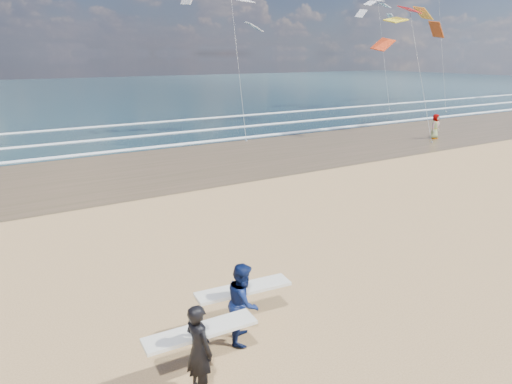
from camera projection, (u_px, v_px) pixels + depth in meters
wet_sand_strip at (357, 139)px, 33.74m from camera, size 220.00×12.00×0.01m
ocean at (136, 91)px, 77.92m from camera, size 220.00×100.00×0.02m
foam_breakers at (280, 122)px, 41.99m from camera, size 220.00×11.70×0.05m
surfer_near at (199, 347)px, 8.37m from camera, size 2.22×1.04×1.82m
surfer_far at (244, 301)px, 9.94m from camera, size 2.24×1.28×1.81m
beachgoer_0 at (435, 126)px, 33.77m from camera, size 1.00×0.77×1.83m
kite_0 at (416, 51)px, 33.27m from camera, size 6.91×4.86×10.55m
kite_1 at (235, 39)px, 33.44m from camera, size 6.79×4.85×12.19m
kite_2 at (441, 26)px, 49.40m from camera, size 6.21×4.78×16.13m
kite_5 at (383, 45)px, 51.29m from camera, size 5.63×4.72×12.95m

